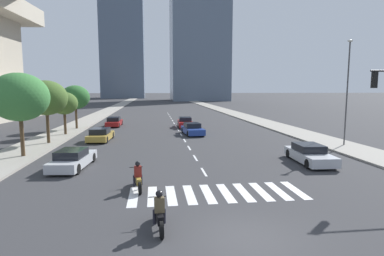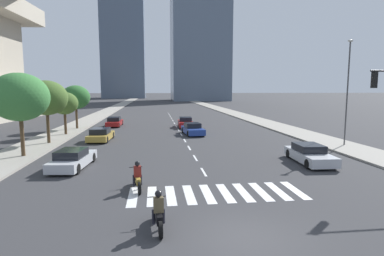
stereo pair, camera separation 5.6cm
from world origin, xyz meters
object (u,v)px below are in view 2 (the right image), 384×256
(sedan_silver_3, at_px, (310,154))
(sedan_gold_0, at_px, (101,135))
(street_tree_fourth, at_px, (76,97))
(street_tree_third, at_px, (64,103))
(motorcycle_trailing, at_px, (158,214))
(street_lamp_east, at_px, (348,86))
(street_tree_second, at_px, (46,98))
(sedan_silver_1, at_px, (73,159))
(motorcycle_third, at_px, (137,178))
(street_tree_nearest, at_px, (20,97))
(sedan_red_2, at_px, (185,123))
(sedan_red_4, at_px, (114,122))
(sedan_blue_5, at_px, (193,129))

(sedan_silver_3, bearing_deg, sedan_gold_0, -122.43)
(sedan_silver_3, distance_m, street_tree_fourth, 29.20)
(street_tree_third, bearing_deg, motorcycle_trailing, -68.20)
(street_lamp_east, relative_size, street_tree_second, 1.60)
(sedan_silver_3, bearing_deg, sedan_silver_1, -88.88)
(street_tree_fourth, bearing_deg, motorcycle_third, -70.52)
(street_tree_nearest, bearing_deg, street_tree_second, 90.00)
(motorcycle_third, bearing_deg, street_tree_third, 14.66)
(sedan_red_2, relative_size, street_tree_second, 0.82)
(sedan_red_4, bearing_deg, sedan_red_2, -102.44)
(sedan_silver_1, relative_size, sedan_blue_5, 1.03)
(sedan_silver_1, bearing_deg, sedan_silver_3, -86.06)
(sedan_red_4, xyz_separation_m, sedan_blue_5, (9.76, -9.18, 0.02))
(sedan_silver_1, bearing_deg, motorcycle_third, -132.54)
(sedan_red_2, bearing_deg, street_tree_nearest, -36.95)
(street_lamp_east, bearing_deg, street_tree_second, 170.77)
(sedan_silver_1, height_order, street_tree_fourth, street_tree_fourth)
(sedan_silver_1, height_order, street_tree_nearest, street_tree_nearest)
(motorcycle_trailing, relative_size, street_lamp_east, 0.23)
(street_tree_second, bearing_deg, sedan_red_2, 39.60)
(street_tree_nearest, relative_size, street_tree_fourth, 1.13)
(street_tree_fourth, bearing_deg, sedan_silver_3, -45.19)
(motorcycle_third, height_order, sedan_silver_1, motorcycle_third)
(street_tree_second, bearing_deg, sedan_silver_1, -64.50)
(street_lamp_east, distance_m, street_tree_second, 26.93)
(sedan_red_4, relative_size, street_tree_fourth, 0.87)
(motorcycle_third, bearing_deg, street_lamp_east, -70.05)
(street_tree_second, distance_m, street_tree_fourth, 10.77)
(sedan_red_4, distance_m, street_lamp_east, 29.14)
(street_lamp_east, bearing_deg, sedan_red_2, 128.76)
(sedan_silver_3, relative_size, sedan_blue_5, 1.04)
(street_tree_second, xyz_separation_m, street_tree_third, (0.00, 5.64, -0.75))
(sedan_red_2, relative_size, street_tree_third, 1.01)
(sedan_red_4, bearing_deg, street_tree_nearest, 169.00)
(sedan_gold_0, height_order, sedan_red_4, sedan_gold_0)
(street_tree_nearest, bearing_deg, motorcycle_third, -43.88)
(sedan_gold_0, height_order, sedan_blue_5, sedan_blue_5)
(street_tree_nearest, bearing_deg, street_tree_fourth, 90.00)
(street_tree_fourth, bearing_deg, sedan_red_2, 2.96)
(sedan_silver_1, bearing_deg, street_tree_third, 22.27)
(sedan_red_4, bearing_deg, street_tree_second, 164.15)
(motorcycle_third, bearing_deg, sedan_gold_0, 6.29)
(motorcycle_third, height_order, street_tree_third, street_tree_third)
(street_tree_second, bearing_deg, street_lamp_east, -9.23)
(sedan_gold_0, bearing_deg, street_tree_nearest, 152.00)
(sedan_red_2, distance_m, sedan_silver_3, 22.27)
(street_tree_third, bearing_deg, street_tree_fourth, 90.00)
(street_tree_third, bearing_deg, sedan_gold_0, -42.77)
(motorcycle_third, bearing_deg, sedan_silver_3, -78.33)
(sedan_red_2, relative_size, street_tree_fourth, 0.87)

